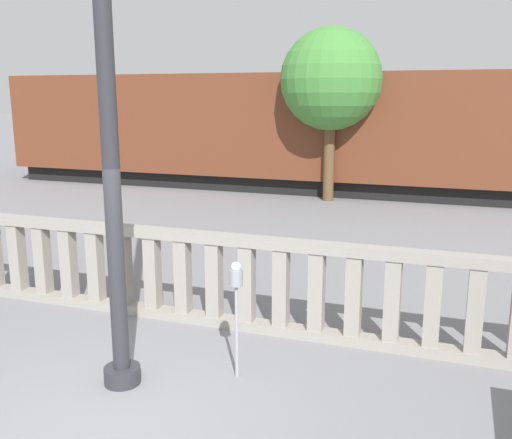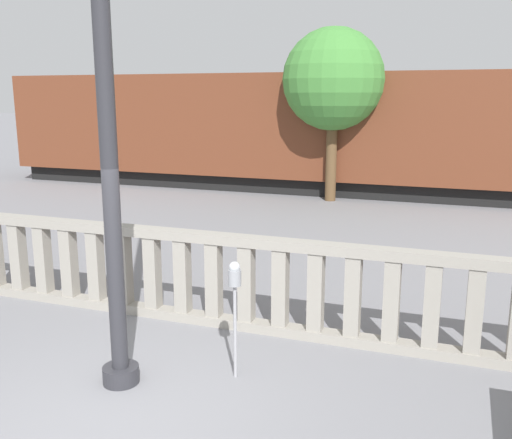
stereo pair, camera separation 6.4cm
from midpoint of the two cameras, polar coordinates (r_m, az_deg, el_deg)
name	(u,v)px [view 2 (the right image)]	position (r m, az deg, el deg)	size (l,w,h in m)	color
ground_plane	(106,423)	(6.34, -14.46, -19.06)	(160.00, 160.00, 0.00)	slate
balustrade	(214,279)	(8.21, -4.01, -6.00)	(15.59, 0.24, 1.37)	gray
lamppost	(106,97)	(6.25, -14.52, 11.79)	(0.42, 0.42, 6.72)	#2D2D33
parking_meter	(235,287)	(6.56, -1.86, -6.78)	(0.15, 0.15, 1.42)	#99999E
train_near	(385,132)	(19.38, 12.84, 8.52)	(27.15, 3.02, 4.57)	black
train_far	(436,129)	(27.15, 17.64, 8.64)	(27.58, 2.75, 3.98)	black
tree_left	(333,80)	(17.89, 7.85, 13.66)	(3.09, 3.09, 5.27)	brown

